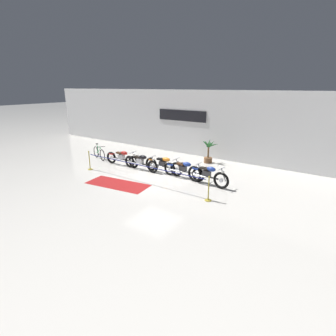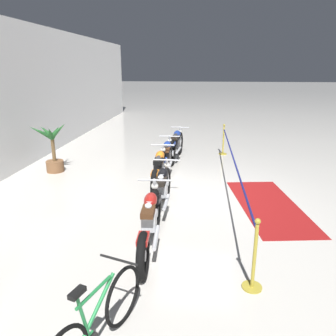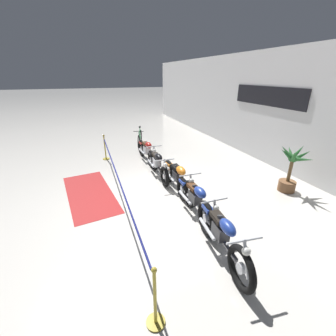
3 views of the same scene
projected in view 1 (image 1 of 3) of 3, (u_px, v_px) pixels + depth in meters
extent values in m
plane|color=silver|center=(154.00, 177.00, 13.35)|extent=(120.00, 120.00, 0.00)
cube|color=white|center=(202.00, 124.00, 16.73)|extent=(28.00, 0.25, 4.20)
cube|color=black|center=(182.00, 116.00, 17.28)|extent=(3.59, 0.04, 0.70)
torus|color=black|center=(134.00, 162.00, 14.71)|extent=(0.71, 0.15, 0.70)
torus|color=black|center=(111.00, 158.00, 15.58)|extent=(0.71, 0.15, 0.70)
cylinder|color=silver|center=(134.00, 162.00, 14.71)|extent=(0.17, 0.09, 0.16)
cylinder|color=silver|center=(111.00, 158.00, 15.58)|extent=(0.17, 0.09, 0.16)
cylinder|color=silver|center=(135.00, 157.00, 14.58)|extent=(0.31, 0.07, 0.59)
cube|color=silver|center=(121.00, 157.00, 15.12)|extent=(0.37, 0.24, 0.26)
cylinder|color=silver|center=(122.00, 154.00, 15.04)|extent=(0.18, 0.12, 0.24)
cylinder|color=silver|center=(121.00, 153.00, 15.09)|extent=(0.18, 0.12, 0.24)
cylinder|color=silver|center=(116.00, 159.00, 15.21)|extent=(0.70, 0.10, 0.07)
cube|color=black|center=(122.00, 159.00, 15.14)|extent=(1.36, 0.12, 0.06)
ellipsoid|color=#B21E19|center=(124.00, 153.00, 14.93)|extent=(0.47, 0.24, 0.22)
cube|color=#4C2D19|center=(119.00, 153.00, 15.13)|extent=(0.41, 0.22, 0.09)
cube|color=#B21E19|center=(112.00, 154.00, 15.48)|extent=(0.33, 0.17, 0.08)
cylinder|color=silver|center=(133.00, 152.00, 14.56)|extent=(0.06, 0.62, 0.04)
sphere|color=silver|center=(134.00, 155.00, 14.56)|extent=(0.14, 0.14, 0.14)
torus|color=black|center=(153.00, 167.00, 13.88)|extent=(0.68, 0.12, 0.68)
torus|color=black|center=(130.00, 162.00, 14.81)|extent=(0.68, 0.12, 0.68)
cylinder|color=silver|center=(153.00, 167.00, 13.88)|extent=(0.16, 0.08, 0.16)
cylinder|color=silver|center=(130.00, 162.00, 14.81)|extent=(0.16, 0.08, 0.16)
cylinder|color=silver|center=(154.00, 162.00, 13.74)|extent=(0.30, 0.06, 0.59)
cube|color=silver|center=(140.00, 161.00, 14.33)|extent=(0.36, 0.23, 0.26)
cylinder|color=silver|center=(140.00, 158.00, 14.24)|extent=(0.18, 0.11, 0.24)
cylinder|color=silver|center=(139.00, 157.00, 14.29)|extent=(0.18, 0.11, 0.24)
cylinder|color=silver|center=(134.00, 163.00, 14.43)|extent=(0.70, 0.08, 0.07)
cube|color=black|center=(141.00, 164.00, 14.34)|extent=(1.34, 0.09, 0.06)
ellipsoid|color=black|center=(143.00, 157.00, 14.12)|extent=(0.46, 0.23, 0.22)
cube|color=black|center=(138.00, 157.00, 14.33)|extent=(0.40, 0.21, 0.09)
cube|color=black|center=(130.00, 158.00, 14.71)|extent=(0.32, 0.17, 0.08)
cylinder|color=silver|center=(152.00, 157.00, 13.73)|extent=(0.05, 0.62, 0.04)
sphere|color=silver|center=(153.00, 159.00, 13.72)|extent=(0.14, 0.14, 0.14)
torus|color=black|center=(176.00, 169.00, 13.34)|extent=(0.74, 0.12, 0.74)
torus|color=black|center=(151.00, 164.00, 14.22)|extent=(0.74, 0.12, 0.74)
cylinder|color=silver|center=(176.00, 169.00, 13.34)|extent=(0.18, 0.08, 0.17)
cylinder|color=silver|center=(151.00, 164.00, 14.22)|extent=(0.18, 0.08, 0.17)
cylinder|color=silver|center=(178.00, 164.00, 13.21)|extent=(0.30, 0.06, 0.59)
cube|color=#2D2D30|center=(163.00, 164.00, 13.76)|extent=(0.36, 0.22, 0.26)
cylinder|color=#2D2D30|center=(163.00, 160.00, 13.67)|extent=(0.18, 0.11, 0.24)
cylinder|color=#2D2D30|center=(162.00, 160.00, 13.72)|extent=(0.18, 0.11, 0.24)
cylinder|color=silver|center=(156.00, 166.00, 13.85)|extent=(0.70, 0.07, 0.07)
cube|color=black|center=(163.00, 166.00, 13.77)|extent=(1.30, 0.07, 0.06)
ellipsoid|color=orange|center=(166.00, 159.00, 13.55)|extent=(0.46, 0.22, 0.22)
cube|color=black|center=(161.00, 159.00, 13.76)|extent=(0.40, 0.20, 0.09)
cube|color=orange|center=(152.00, 160.00, 14.11)|extent=(0.32, 0.16, 0.08)
cylinder|color=silver|center=(176.00, 159.00, 13.19)|extent=(0.04, 0.62, 0.04)
sphere|color=silver|center=(177.00, 162.00, 13.18)|extent=(0.14, 0.14, 0.14)
torus|color=black|center=(198.00, 175.00, 12.60)|extent=(0.68, 0.11, 0.68)
torus|color=black|center=(170.00, 169.00, 13.51)|extent=(0.68, 0.11, 0.68)
cylinder|color=silver|center=(198.00, 175.00, 12.60)|extent=(0.16, 0.08, 0.16)
cylinder|color=silver|center=(170.00, 169.00, 13.51)|extent=(0.16, 0.08, 0.16)
cylinder|color=silver|center=(200.00, 170.00, 12.47)|extent=(0.30, 0.06, 0.59)
cube|color=#2D2D30|center=(183.00, 169.00, 13.03)|extent=(0.36, 0.22, 0.26)
cylinder|color=#2D2D30|center=(184.00, 165.00, 12.95)|extent=(0.18, 0.11, 0.24)
cylinder|color=#2D2D30|center=(182.00, 165.00, 13.00)|extent=(0.18, 0.11, 0.24)
cylinder|color=silver|center=(176.00, 171.00, 13.13)|extent=(0.70, 0.07, 0.07)
cube|color=#ADAFB5|center=(184.00, 171.00, 13.05)|extent=(1.33, 0.06, 0.06)
ellipsoid|color=navy|center=(187.00, 164.00, 12.83)|extent=(0.46, 0.22, 0.22)
cube|color=#4C2D19|center=(181.00, 164.00, 13.04)|extent=(0.40, 0.20, 0.09)
cube|color=navy|center=(171.00, 164.00, 13.41)|extent=(0.32, 0.16, 0.08)
cylinder|color=silver|center=(198.00, 164.00, 12.45)|extent=(0.04, 0.62, 0.04)
sphere|color=silver|center=(200.00, 167.00, 12.45)|extent=(0.14, 0.14, 0.14)
torus|color=black|center=(221.00, 180.00, 11.71)|extent=(0.79, 0.19, 0.78)
torus|color=black|center=(195.00, 174.00, 12.60)|extent=(0.79, 0.19, 0.78)
cylinder|color=silver|center=(221.00, 180.00, 11.71)|extent=(0.19, 0.10, 0.19)
cylinder|color=silver|center=(195.00, 174.00, 12.60)|extent=(0.19, 0.10, 0.19)
cylinder|color=silver|center=(223.00, 175.00, 11.57)|extent=(0.31, 0.09, 0.59)
cube|color=#2D2D30|center=(207.00, 173.00, 12.14)|extent=(0.38, 0.25, 0.26)
cylinder|color=#2D2D30|center=(208.00, 170.00, 12.05)|extent=(0.19, 0.13, 0.24)
cylinder|color=#2D2D30|center=(206.00, 169.00, 12.10)|extent=(0.19, 0.13, 0.24)
cylinder|color=silver|center=(199.00, 176.00, 12.26)|extent=(0.70, 0.14, 0.07)
cube|color=#47474C|center=(207.00, 177.00, 12.15)|extent=(1.15, 0.17, 0.06)
ellipsoid|color=navy|center=(211.00, 169.00, 11.92)|extent=(0.48, 0.26, 0.22)
cube|color=black|center=(204.00, 168.00, 12.15)|extent=(0.42, 0.24, 0.09)
cube|color=navy|center=(196.00, 168.00, 12.48)|extent=(0.33, 0.19, 0.08)
cylinder|color=silver|center=(221.00, 169.00, 11.56)|extent=(0.10, 0.62, 0.04)
sphere|color=silver|center=(223.00, 172.00, 11.55)|extent=(0.14, 0.14, 0.14)
torus|color=black|center=(102.00, 155.00, 16.11)|extent=(0.69, 0.27, 0.71)
torus|color=black|center=(96.00, 152.00, 16.89)|extent=(0.69, 0.27, 0.71)
cylinder|color=#238442|center=(99.00, 150.00, 16.40)|extent=(0.58, 0.23, 0.43)
cylinder|color=#238442|center=(99.00, 147.00, 16.38)|extent=(0.53, 0.21, 0.04)
cylinder|color=#238442|center=(98.00, 148.00, 16.57)|extent=(0.15, 0.08, 0.55)
cube|color=black|center=(97.00, 144.00, 16.51)|extent=(0.20, 0.13, 0.05)
cylinder|color=#238442|center=(97.00, 153.00, 16.74)|extent=(0.44, 0.17, 0.03)
cylinder|color=black|center=(101.00, 147.00, 16.00)|extent=(0.18, 0.46, 0.03)
cylinder|color=black|center=(99.00, 154.00, 16.59)|extent=(0.13, 0.09, 0.12)
cylinder|color=brown|center=(208.00, 160.00, 15.78)|extent=(0.49, 0.49, 0.32)
cylinder|color=brown|center=(208.00, 152.00, 15.62)|extent=(0.10, 0.10, 0.71)
cone|color=#235B28|center=(213.00, 145.00, 15.35)|extent=(0.68, 0.21, 0.34)
cone|color=#235B28|center=(212.00, 144.00, 15.57)|extent=(0.35, 0.53, 0.47)
cone|color=#235B28|center=(209.00, 143.00, 15.73)|extent=(0.34, 0.66, 0.51)
cone|color=#235B28|center=(206.00, 143.00, 15.66)|extent=(0.55, 0.38, 0.43)
cone|color=#235B28|center=(206.00, 143.00, 15.53)|extent=(0.52, 0.27, 0.46)
cone|color=#235B28|center=(206.00, 144.00, 15.38)|extent=(0.32, 0.49, 0.49)
cone|color=#235B28|center=(210.00, 144.00, 15.28)|extent=(0.45, 0.45, 0.52)
cylinder|color=gold|center=(90.00, 169.00, 14.53)|extent=(0.28, 0.28, 0.03)
cylinder|color=gold|center=(90.00, 161.00, 14.38)|extent=(0.05, 0.05, 0.95)
sphere|color=gold|center=(89.00, 152.00, 14.23)|extent=(0.08, 0.08, 0.08)
cylinder|color=navy|center=(139.00, 165.00, 12.30)|extent=(6.94, 0.04, 0.04)
cylinder|color=gold|center=(208.00, 200.00, 10.59)|extent=(0.28, 0.28, 0.03)
cylinder|color=gold|center=(209.00, 189.00, 10.45)|extent=(0.05, 0.05, 0.95)
sphere|color=gold|center=(209.00, 177.00, 10.29)|extent=(0.08, 0.08, 0.08)
cube|color=maroon|center=(118.00, 184.00, 12.36)|extent=(3.19, 1.65, 0.01)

